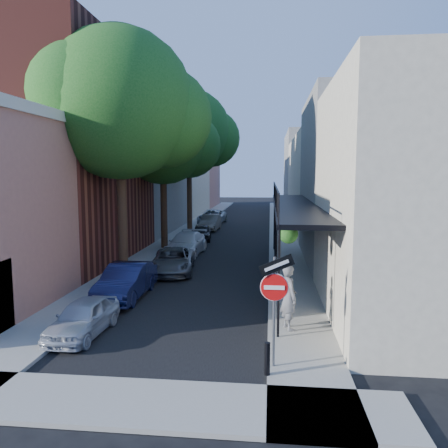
% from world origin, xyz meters
% --- Properties ---
extents(ground, '(160.00, 160.00, 0.00)m').
position_xyz_m(ground, '(0.00, 0.00, 0.00)').
color(ground, black).
rests_on(ground, ground).
extents(road_surface, '(6.00, 64.00, 0.01)m').
position_xyz_m(road_surface, '(0.00, 30.00, 0.01)').
color(road_surface, black).
rests_on(road_surface, ground).
extents(sidewalk_left, '(2.00, 64.00, 0.12)m').
position_xyz_m(sidewalk_left, '(-4.00, 30.00, 0.06)').
color(sidewalk_left, gray).
rests_on(sidewalk_left, ground).
extents(sidewalk_right, '(2.00, 64.00, 0.12)m').
position_xyz_m(sidewalk_right, '(4.00, 30.00, 0.06)').
color(sidewalk_right, gray).
rests_on(sidewalk_right, ground).
extents(sidewalk_cross, '(12.00, 2.00, 0.12)m').
position_xyz_m(sidewalk_cross, '(0.00, -1.00, 0.06)').
color(sidewalk_cross, gray).
rests_on(sidewalk_cross, ground).
extents(buildings_left, '(10.10, 59.10, 12.00)m').
position_xyz_m(buildings_left, '(-9.30, 28.76, 4.94)').
color(buildings_left, tan).
rests_on(buildings_left, ground).
extents(buildings_right, '(9.80, 55.00, 10.00)m').
position_xyz_m(buildings_right, '(8.99, 29.49, 4.42)').
color(buildings_right, beige).
rests_on(buildings_right, ground).
extents(sign_post, '(0.89, 0.17, 2.99)m').
position_xyz_m(sign_post, '(3.16, 0.97, 2.04)').
color(sign_post, '#595B60').
rests_on(sign_post, ground).
extents(bollard, '(0.14, 0.14, 0.80)m').
position_xyz_m(bollard, '(3.00, 0.50, 0.52)').
color(bollard, black).
rests_on(bollard, sidewalk_right).
extents(oak_near, '(7.48, 6.80, 11.42)m').
position_xyz_m(oak_near, '(-3.37, 10.26, 7.88)').
color(oak_near, '#332414').
rests_on(oak_near, ground).
extents(oak_mid, '(6.60, 6.00, 10.20)m').
position_xyz_m(oak_mid, '(-3.42, 18.23, 7.06)').
color(oak_mid, '#332414').
rests_on(oak_mid, ground).
extents(oak_far, '(7.70, 7.00, 11.90)m').
position_xyz_m(oak_far, '(-3.35, 27.27, 8.26)').
color(oak_far, '#332414').
rests_on(oak_far, ground).
extents(parked_car_a, '(1.43, 3.31, 1.11)m').
position_xyz_m(parked_car_a, '(-2.60, 2.81, 0.56)').
color(parked_car_a, '#A8AEBA').
rests_on(parked_car_a, ground).
extents(parked_car_b, '(1.46, 4.14, 1.36)m').
position_xyz_m(parked_car_b, '(-2.60, 6.81, 0.68)').
color(parked_car_b, '#13173C').
rests_on(parked_car_b, ground).
extents(parked_car_c, '(2.54, 4.57, 1.21)m').
position_xyz_m(parked_car_c, '(-1.74, 11.35, 0.60)').
color(parked_car_c, '#585A60').
rests_on(parked_car_c, ground).
extents(parked_car_d, '(2.13, 4.74, 1.35)m').
position_xyz_m(parked_car_d, '(-2.00, 16.15, 0.67)').
color(parked_car_d, white).
rests_on(parked_car_d, ground).
extents(parked_car_e, '(1.75, 3.55, 1.17)m').
position_xyz_m(parked_car_e, '(-1.98, 21.93, 0.58)').
color(parked_car_e, black).
rests_on(parked_car_e, ground).
extents(parked_car_f, '(1.53, 4.15, 1.36)m').
position_xyz_m(parked_car_f, '(-2.11, 27.75, 0.68)').
color(parked_car_f, slate).
rests_on(parked_car_f, ground).
extents(parked_car_g, '(2.59, 5.05, 1.36)m').
position_xyz_m(parked_car_g, '(-2.60, 32.61, 0.68)').
color(parked_car_g, '#9AA5AE').
rests_on(parked_car_g, ground).
extents(pedestrian, '(0.72, 0.87, 2.03)m').
position_xyz_m(pedestrian, '(3.63, 3.69, 1.14)').
color(pedestrian, slate).
rests_on(pedestrian, sidewalk_right).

